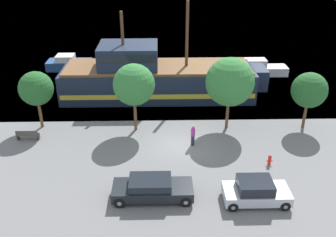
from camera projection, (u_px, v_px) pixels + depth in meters
ground_plane at (179, 144)px, 28.73m from camera, size 160.00×160.00×0.00m
water_surface at (167, 20)px, 67.99m from camera, size 80.00×80.00×0.00m
pirate_ship at (155, 77)px, 36.30m from camera, size 19.63×5.42×9.13m
moored_boat_dockside at (69, 64)px, 43.93m from camera, size 5.05×2.33×1.70m
moored_boat_outer at (257, 69)px, 42.24m from camera, size 6.47×1.90×1.80m
parked_car_curb_front at (152, 188)px, 22.67m from camera, size 4.88×1.96×1.38m
parked_car_curb_mid at (256, 191)px, 22.36m from camera, size 3.93×1.96×1.50m
fire_hydrant at (270, 160)px, 26.03m from camera, size 0.42×0.25×0.76m
bench_promenade_east at (28, 135)px, 29.10m from camera, size 1.71×0.45×0.85m
pedestrian_walking_near at (193, 135)px, 28.21m from camera, size 0.32×0.32×1.70m
tree_row_east at (36, 89)px, 29.73m from camera, size 2.74×2.74×4.81m
tree_row_mideast at (134, 85)px, 29.05m from camera, size 3.29×3.29×5.61m
tree_row_midwest at (230, 82)px, 29.27m from camera, size 3.86×3.86×6.00m
tree_row_west at (309, 90)px, 29.70m from camera, size 2.84×2.84×4.75m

